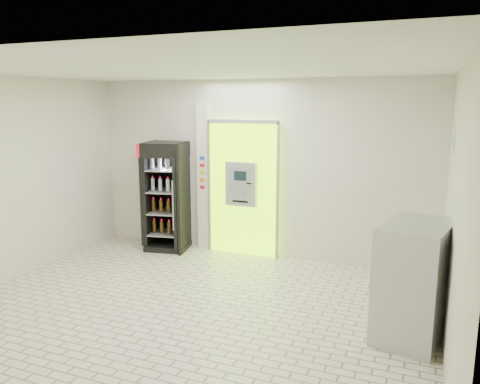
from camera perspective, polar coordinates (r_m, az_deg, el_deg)
The scene contains 7 objects.
ground at distance 6.21m, azimuth -6.30°, elevation -14.11°, with size 6.00×6.00×0.00m, color beige.
room_shell at distance 5.68m, azimuth -6.69°, elevation 2.98°, with size 6.00×6.00×6.00m.
atm_assembly at distance 8.03m, azimuth 0.44°, elevation 0.53°, with size 1.30×0.24×2.33m.
pillar at distance 8.36m, azimuth -4.45°, elevation 1.80°, with size 0.22×0.11×2.60m.
beverage_cooler at distance 8.47m, azimuth -8.80°, elevation -0.75°, with size 0.84×0.80×1.93m.
steel_cabinet at distance 5.63m, azimuth 20.43°, elevation -10.13°, with size 0.87×1.11×1.33m.
exit_sign at distance 6.36m, azimuth 24.60°, elevation 5.45°, with size 0.02×0.22×0.26m.
Camera 1 is at (2.71, -4.93, 2.62)m, focal length 35.00 mm.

